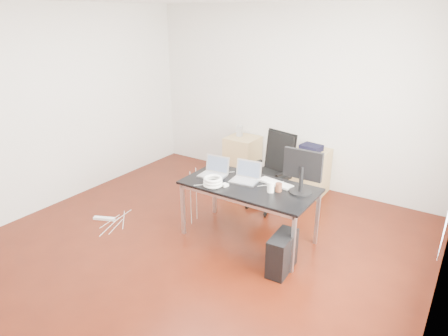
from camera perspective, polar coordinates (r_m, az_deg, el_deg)
The scene contains 18 objects.
room_shell at distance 4.33m, azimuth -3.59°, elevation 4.52°, with size 5.00×5.00×5.00m.
desk at distance 4.80m, azimuth 3.62°, elevation -3.02°, with size 1.60×0.80×0.73m.
office_chair at distance 5.69m, azimuth 6.97°, elevation 0.08°, with size 0.57×0.60×1.08m.
filing_cabinet_left at distance 6.83m, azimuth 2.65°, elevation 1.59°, with size 0.50×0.50×0.70m, color tan.
filing_cabinet_right at distance 6.33m, azimuth 12.22°, elevation -0.50°, with size 0.50×0.50×0.70m, color tan.
pc_tower at distance 4.46m, azimuth 8.29°, elevation -11.95°, with size 0.20×0.45×0.44m, color black.
wastebasket at distance 6.62m, azimuth 7.94°, elevation -1.22°, with size 0.24×0.24×0.28m, color black.
power_strip at distance 5.75m, azimuth -16.75°, elevation -6.92°, with size 0.30×0.06×0.04m, color white.
laptop_left at distance 5.03m, azimuth -1.42°, elevation -0.44°, with size 0.35×0.28×0.23m.
laptop_right at distance 4.88m, azimuth 3.13°, elevation -1.19°, with size 0.36×0.29×0.23m.
monitor at distance 4.56m, azimuth 11.15°, elevation -0.16°, with size 0.45×0.26×0.51m.
keyboard at distance 4.83m, azimuth 7.38°, elevation -2.15°, with size 0.44×0.14×0.02m, color white.
cup_white at distance 4.60m, azimuth 6.68°, elevation -2.73°, with size 0.08×0.08×0.12m, color white.
cup_brown at distance 4.63m, azimuth 7.80°, elevation -2.75°, with size 0.08×0.08×0.10m, color #552D1D.
cable_coil at distance 4.73m, azimuth -1.60°, elevation -1.95°, with size 0.24×0.24×0.11m.
power_adapter at distance 4.74m, azimuth 0.12°, elevation -2.44°, with size 0.07×0.07×0.03m, color white.
speaker at distance 6.75m, azimuth 2.24°, elevation 5.30°, with size 0.09×0.08×0.18m, color #9E9E9E.
navy_garment at distance 6.18m, azimuth 12.35°, elevation 2.84°, with size 0.30×0.24×0.09m, color black.
Camera 1 is at (2.54, -3.31, 2.65)m, focal length 32.00 mm.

